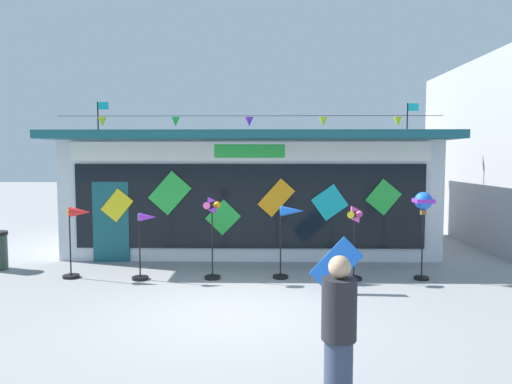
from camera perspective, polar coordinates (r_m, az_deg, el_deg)
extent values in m
plane|color=gray|center=(8.24, -2.81, -14.24)|extent=(80.00, 80.00, 0.00)
cube|color=silver|center=(13.92, -0.50, -0.22)|extent=(9.59, 4.65, 3.04)
cube|color=#195660|center=(13.45, -0.55, 6.53)|extent=(9.99, 5.51, 0.20)
cube|color=white|center=(11.51, -0.78, 4.99)|extent=(8.83, 0.08, 0.47)
cube|color=green|center=(11.48, -0.79, 4.99)|extent=(1.73, 0.04, 0.33)
cube|color=black|center=(11.59, -0.78, -1.75)|extent=(8.63, 0.06, 2.09)
cube|color=#195660|center=(12.23, -17.21, -3.49)|extent=(0.90, 0.07, 2.00)
cube|color=yellow|center=(12.07, -16.54, -1.56)|extent=(0.82, 0.03, 0.84)
cube|color=green|center=(11.72, -10.44, -0.13)|extent=(1.08, 0.03, 1.10)
cube|color=green|center=(11.60, -4.03, -3.09)|extent=(0.89, 0.03, 0.89)
cube|color=orange|center=(11.51, 2.48, -0.70)|extent=(0.93, 0.03, 0.96)
cube|color=#19B7BC|center=(11.63, 8.95, -1.28)|extent=(0.92, 0.03, 0.91)
cube|color=green|center=(11.87, 15.24, -0.61)|extent=(0.89, 0.03, 0.90)
cylinder|color=black|center=(11.32, -0.82, 9.25)|extent=(9.21, 0.01, 0.01)
cone|color=yellow|center=(11.94, -18.19, 8.10)|extent=(0.20, 0.20, 0.22)
cone|color=green|center=(11.49, -9.75, 8.41)|extent=(0.20, 0.20, 0.22)
cone|color=purple|center=(11.30, -0.82, 8.54)|extent=(0.20, 0.20, 0.22)
cone|color=yellow|center=(11.39, 8.19, 8.47)|extent=(0.20, 0.20, 0.22)
cone|color=yellow|center=(11.74, 16.85, 8.20)|extent=(0.20, 0.20, 0.22)
cylinder|color=black|center=(14.75, -18.66, 8.44)|extent=(0.04, 0.04, 1.00)
cube|color=#19B7BC|center=(14.73, -18.11, 9.94)|extent=(0.32, 0.02, 0.22)
cylinder|color=black|center=(14.54, 17.92, 8.41)|extent=(0.04, 0.04, 0.94)
cube|color=#19B7BC|center=(14.62, 18.56, 9.76)|extent=(0.32, 0.02, 0.22)
cylinder|color=black|center=(11.08, -21.56, -9.51)|extent=(0.35, 0.35, 0.06)
cylinder|color=black|center=(10.94, -21.66, -6.01)|extent=(0.03, 0.03, 1.44)
cone|color=red|center=(10.75, -20.59, -2.29)|extent=(0.51, 0.29, 0.22)
cylinder|color=yellow|center=(10.84, -21.77, -2.27)|extent=(0.03, 0.16, 0.16)
cylinder|color=black|center=(10.48, -13.89, -10.12)|extent=(0.35, 0.35, 0.06)
cylinder|color=black|center=(10.34, -13.96, -6.67)|extent=(0.03, 0.03, 1.34)
cone|color=purple|center=(10.19, -13.03, -2.99)|extent=(0.38, 0.20, 0.18)
cylinder|color=green|center=(10.24, -14.03, -2.98)|extent=(0.03, 0.16, 0.16)
cylinder|color=black|center=(10.28, -5.31, -10.30)|extent=(0.34, 0.34, 0.06)
cylinder|color=black|center=(10.11, -5.34, -6.09)|extent=(0.03, 0.03, 1.59)
cylinder|color=black|center=(9.96, -5.40, -1.62)|extent=(0.06, 0.04, 0.06)
cone|color=orange|center=(9.95, -4.81, -1.62)|extent=(0.15, 0.16, 0.15)
cone|color=purple|center=(9.95, -5.40, -1.03)|extent=(0.16, 0.15, 0.15)
cone|color=#EA4CA3|center=(9.97, -5.98, -1.62)|extent=(0.15, 0.16, 0.15)
cone|color=purple|center=(9.97, -5.39, -2.21)|extent=(0.16, 0.15, 0.15)
cylinder|color=black|center=(10.30, 2.99, -10.25)|extent=(0.33, 0.33, 0.06)
cylinder|color=black|center=(10.15, 3.00, -6.42)|extent=(0.03, 0.03, 1.46)
cone|color=blue|center=(10.05, 4.44, -2.32)|extent=(0.50, 0.24, 0.23)
cylinder|color=blue|center=(10.04, 3.02, -2.32)|extent=(0.03, 0.16, 0.16)
cylinder|color=black|center=(10.37, 11.79, -10.24)|extent=(0.34, 0.34, 0.06)
cylinder|color=black|center=(10.23, 11.85, -6.58)|extent=(0.03, 0.03, 1.41)
cylinder|color=black|center=(10.08, 11.95, -2.68)|extent=(0.06, 0.04, 0.06)
cone|color=#EA4CA3|center=(10.10, 12.53, -2.68)|extent=(0.15, 0.16, 0.15)
cone|color=#EA4CA3|center=(10.07, 11.96, -2.10)|extent=(0.16, 0.15, 0.15)
cone|color=yellow|center=(10.06, 11.37, -2.69)|extent=(0.15, 0.16, 0.15)
cone|color=#EA4CA3|center=(10.09, 11.94, -3.27)|extent=(0.16, 0.15, 0.15)
cylinder|color=black|center=(10.78, 19.47, -9.84)|extent=(0.31, 0.31, 0.06)
cylinder|color=black|center=(10.63, 19.57, -6.06)|extent=(0.03, 0.03, 1.51)
sphere|color=blue|center=(10.51, 19.70, -1.01)|extent=(0.37, 0.37, 0.37)
cube|color=purple|center=(10.51, 19.70, -1.01)|extent=(0.38, 0.38, 0.08)
cube|color=brown|center=(10.53, 19.66, -2.34)|extent=(0.10, 0.10, 0.10)
cylinder|color=#333D56|center=(4.99, 9.95, -21.82)|extent=(0.28, 0.28, 0.86)
cylinder|color=#232328|center=(4.71, 10.07, -13.82)|extent=(0.34, 0.34, 0.60)
sphere|color=tan|center=(4.60, 10.14, -8.96)|extent=(0.22, 0.22, 0.22)
cube|color=blue|center=(9.29, 9.74, -8.70)|extent=(1.08, 0.19, 1.08)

